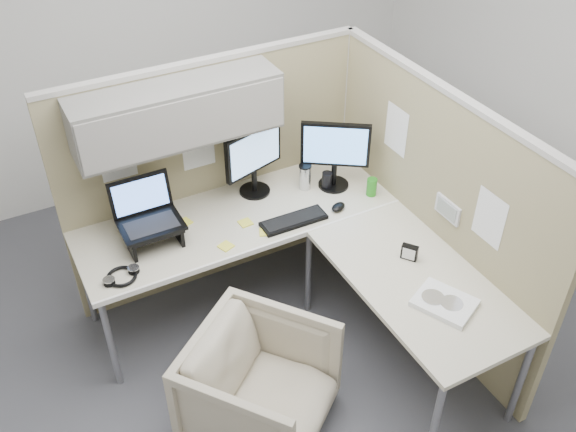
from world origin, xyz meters
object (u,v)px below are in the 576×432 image
office_chair (260,383)px  monitor_left (254,156)px  desk (301,248)px  keyboard (294,221)px

office_chair → monitor_left: monitor_left is taller
office_chair → desk: bearing=6.7°
office_chair → keyboard: (0.60, 0.73, 0.38)m
office_chair → monitor_left: bearing=27.2°
office_chair → keyboard: 1.01m
monitor_left → desk: bearing=-105.3°
desk → office_chair: size_ratio=2.78×
desk → keyboard: 0.20m
desk → monitor_left: 0.67m
keyboard → desk: bearing=-103.8°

